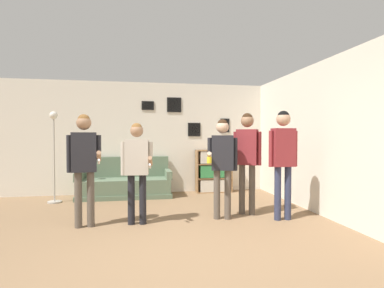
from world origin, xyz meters
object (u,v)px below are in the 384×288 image
Objects in this scene: bookshelf at (214,171)px; person_watcher_holding_cup at (222,158)px; person_spectator_near_bookshelf at (247,151)px; drinking_cup at (219,148)px; person_spectator_far_right at (283,152)px; floor_lamp at (54,150)px; person_player_foreground_left at (84,158)px; person_player_foreground_center at (137,163)px; couch at (125,184)px.

person_watcher_holding_cup is at bearing -100.75° from bookshelf.
bookshelf is 0.58× the size of person_spectator_near_bookshelf.
person_spectator_far_right is at bearing -81.61° from drinking_cup.
floor_lamp is 3.96m from person_spectator_near_bookshelf.
drinking_cup is at bearing 76.07° from person_watcher_holding_cup.
person_spectator_far_right reaches higher than person_spectator_near_bookshelf.
person_watcher_holding_cup is at bearing -156.64° from person_spectator_near_bookshelf.
floor_lamp is 3.75m from drinking_cup.
person_player_foreground_left is 0.79m from person_player_foreground_center.
person_spectator_far_right is at bearing -2.63° from person_player_foreground_left.
person_spectator_far_right is 18.72× the size of drinking_cup.
person_player_foreground_center is at bearing 176.07° from person_spectator_far_right.
person_spectator_near_bookshelf is at bearing 8.24° from person_player_foreground_center.
person_player_foreground_center reaches higher than drinking_cup.
floor_lamp reaches higher than bookshelf.
person_spectator_far_right is at bearing -12.63° from person_watcher_holding_cup.
floor_lamp is (-3.57, -0.58, 0.59)m from bookshelf.
person_spectator_near_bookshelf reaches higher than person_player_foreground_left.
couch is 3.69m from person_spectator_far_right.
person_watcher_holding_cup is 1.01m from person_spectator_far_right.
person_spectator_near_bookshelf reaches higher than drinking_cup.
person_spectator_near_bookshelf is at bearing -23.46° from floor_lamp.
person_player_foreground_center is 2.39m from person_spectator_far_right.
person_spectator_far_right is (2.67, -2.41, 0.83)m from couch.
person_player_foreground_left is 0.96× the size of person_spectator_near_bookshelf.
person_watcher_holding_cup reaches higher than couch.
person_spectator_near_bookshelf is 18.61× the size of drinking_cup.
person_spectator_far_right is (0.46, -0.44, 0.01)m from person_spectator_near_bookshelf.
person_watcher_holding_cup is (3.12, -1.80, -0.08)m from floor_lamp.
person_player_foreground_left is at bearing -178.08° from person_watcher_holding_cup.
person_spectator_near_bookshelf reaches higher than bookshelf.
person_watcher_holding_cup is 0.92× the size of person_spectator_far_right.
floor_lamp is 1.14× the size of person_watcher_holding_cup.
person_spectator_near_bookshelf is (0.06, -2.16, 0.60)m from bookshelf.
bookshelf is 2.48m from person_watcher_holding_cup.
person_player_foreground_left is at bearing -138.54° from drinking_cup.
person_spectator_near_bookshelf is (2.71, 0.30, 0.05)m from person_player_foreground_left.
floor_lamp reaches higher than person_player_foreground_center.
person_player_foreground_left is at bearing -63.71° from floor_lamp.
person_watcher_holding_cup is at bearing -103.93° from drinking_cup.
person_player_foreground_left reaches higher than drinking_cup.
drinking_cup is at bearing 50.72° from person_player_foreground_center.
person_spectator_near_bookshelf is 0.99× the size of person_spectator_far_right.
bookshelf is 0.61× the size of person_player_foreground_left.
person_player_foreground_center is 16.53× the size of drinking_cup.
floor_lamp is at bearing -164.67° from couch.
person_spectator_far_right is (3.17, -0.15, 0.06)m from person_player_foreground_left.
person_player_foreground_center is at bearing -171.76° from person_spectator_near_bookshelf.
person_spectator_far_right is (2.38, -0.16, 0.16)m from person_player_foreground_center.
drinking_cup is (2.29, 0.19, 0.80)m from couch.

